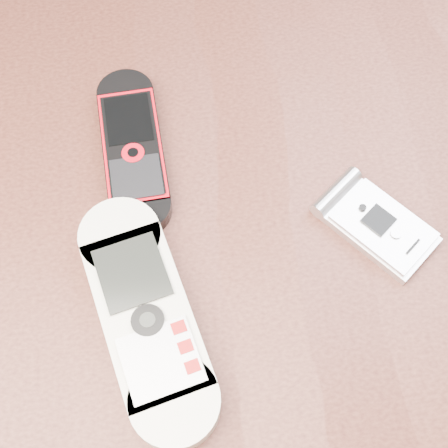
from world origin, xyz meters
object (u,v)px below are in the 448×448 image
(table, at_px, (218,281))
(motorola_razr, at_px, (380,226))
(nokia_white, at_px, (146,315))
(nokia_black_red, at_px, (133,148))

(table, relative_size, motorola_razr, 13.27)
(table, relative_size, nokia_white, 6.56)
(table, relative_size, nokia_black_red, 7.97)
(motorola_razr, bearing_deg, table, 133.67)
(nokia_white, distance_m, nokia_black_red, 0.14)
(nokia_black_red, height_order, motorola_razr, nokia_black_red)
(table, xyz_separation_m, nokia_black_red, (-0.06, 0.07, 0.11))
(motorola_razr, bearing_deg, nokia_white, 155.93)
(table, height_order, nokia_white, nokia_white)
(table, bearing_deg, motorola_razr, -6.25)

